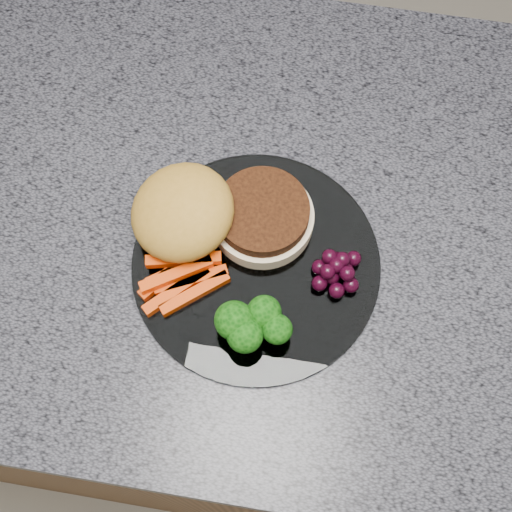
# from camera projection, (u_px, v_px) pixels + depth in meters

# --- Properties ---
(island_cabinet) EXTENTS (1.20, 0.60, 0.86)m
(island_cabinet) POSITION_uv_depth(u_px,v_px,m) (242.00, 328.00, 1.21)
(island_cabinet) COLOR brown
(island_cabinet) RESTS_ON ground
(countertop) EXTENTS (1.20, 0.60, 0.04)m
(countertop) POSITION_uv_depth(u_px,v_px,m) (234.00, 216.00, 0.79)
(countertop) COLOR #484852
(countertop) RESTS_ON island_cabinet
(plate) EXTENTS (0.26, 0.26, 0.01)m
(plate) POSITION_uv_depth(u_px,v_px,m) (256.00, 264.00, 0.74)
(plate) COLOR white
(plate) RESTS_ON countertop
(burger) EXTENTS (0.22, 0.16, 0.06)m
(burger) POSITION_uv_depth(u_px,v_px,m) (211.00, 215.00, 0.73)
(burger) COLOR beige
(burger) RESTS_ON plate
(carrot_sticks) EXTENTS (0.09, 0.08, 0.02)m
(carrot_sticks) POSITION_uv_depth(u_px,v_px,m) (182.00, 277.00, 0.73)
(carrot_sticks) COLOR #DC3B03
(carrot_sticks) RESTS_ON plate
(broccoli) EXTENTS (0.08, 0.06, 0.05)m
(broccoli) POSITION_uv_depth(u_px,v_px,m) (251.00, 324.00, 0.69)
(broccoli) COLOR olive
(broccoli) RESTS_ON plate
(grape_bunch) EXTENTS (0.05, 0.05, 0.03)m
(grape_bunch) POSITION_uv_depth(u_px,v_px,m) (337.00, 271.00, 0.73)
(grape_bunch) COLOR black
(grape_bunch) RESTS_ON plate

